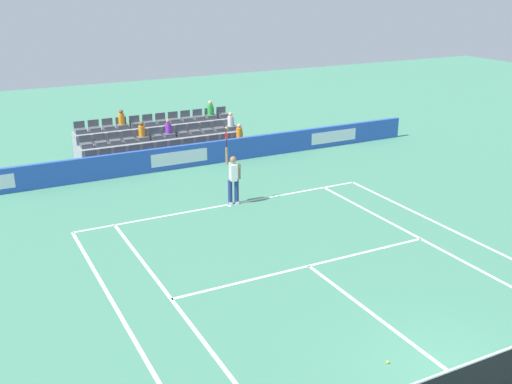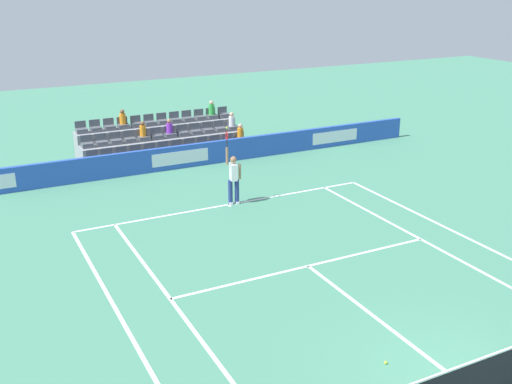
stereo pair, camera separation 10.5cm
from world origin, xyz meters
TOP-DOWN VIEW (x-y plane):
  - line_baseline at (0.00, -11.89)m, footprint 10.97×0.10m
  - line_service at (0.00, -6.40)m, footprint 8.23×0.10m
  - line_centre_service at (0.00, -3.20)m, footprint 0.10×6.40m
  - line_singles_sideline_left at (4.12, -5.95)m, footprint 0.10×11.89m
  - line_singles_sideline_right at (-4.12, -5.95)m, footprint 0.10×11.89m
  - line_doubles_sideline_left at (5.49, -5.95)m, footprint 0.10×11.89m
  - line_doubles_sideline_right at (-5.49, -5.95)m, footprint 0.10×11.89m
  - line_centre_mark at (0.00, -11.79)m, footprint 0.10×0.20m
  - sponsor_barrier at (0.00, -16.86)m, footprint 23.57×0.22m
  - tennis_net at (0.00, 0.00)m, footprint 11.97×0.10m
  - tennis_player at (-0.22, -11.90)m, footprint 0.51×0.40m
  - stadium_stand at (-0.02, -19.17)m, footprint 7.44×2.85m
  - loose_tennis_ball at (0.96, -1.72)m, footprint 0.07×0.07m

SIDE VIEW (x-z plane):
  - line_baseline at x=0.00m, z-range 0.00..0.01m
  - line_service at x=0.00m, z-range 0.00..0.01m
  - line_centre_service at x=0.00m, z-range 0.00..0.01m
  - line_singles_sideline_left at x=4.12m, z-range 0.00..0.01m
  - line_singles_sideline_right at x=-4.12m, z-range 0.00..0.01m
  - line_doubles_sideline_left at x=5.49m, z-range 0.00..0.01m
  - line_doubles_sideline_right at x=-5.49m, z-range 0.00..0.01m
  - line_centre_mark at x=0.00m, z-range 0.00..0.01m
  - loose_tennis_ball at x=0.96m, z-range 0.00..0.07m
  - tennis_net at x=0.00m, z-range -0.04..1.03m
  - sponsor_barrier at x=0.00m, z-range 0.00..0.99m
  - stadium_stand at x=-0.02m, z-range -0.53..1.61m
  - tennis_player at x=-0.22m, z-range -0.43..2.42m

